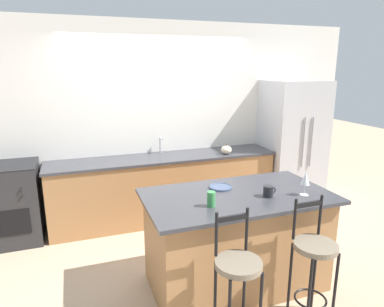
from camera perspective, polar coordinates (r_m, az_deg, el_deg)
ground_plane at (r=4.67m, az=-3.25°, el=-12.32°), size 18.00×18.00×0.00m
wall_back at (r=4.88m, az=-5.69°, el=5.49°), size 6.00×0.07×2.70m
back_counter at (r=4.82m, az=-4.54°, el=-5.63°), size 3.10×0.65×0.91m
sink_faucet at (r=4.83m, az=-5.27°, el=1.71°), size 0.02×0.13×0.22m
kitchen_island at (r=3.43m, az=7.39°, el=-14.04°), size 1.75×0.96×0.94m
refrigerator at (r=5.45m, az=16.23°, el=1.62°), size 0.86×0.74×1.90m
oven_range at (r=4.72m, az=-28.35°, el=-7.39°), size 0.74×0.63×0.97m
bar_stool_near at (r=2.69m, az=7.59°, el=-19.88°), size 0.35×0.35×1.08m
bar_stool_far at (r=3.05m, az=19.60°, el=-16.23°), size 0.35×0.35×1.08m
dinner_plate at (r=3.38m, az=4.77°, el=-5.58°), size 0.23×0.23×0.02m
wine_glass at (r=3.30m, az=18.38°, el=-4.08°), size 0.08×0.08×0.22m
coffee_mug at (r=3.21m, az=12.61°, el=-6.16°), size 0.12×0.09×0.10m
tumbler_cup at (r=2.92m, az=3.22°, el=-7.59°), size 0.07×0.07×0.13m
pumpkin_decoration at (r=4.79m, az=5.74°, el=0.62°), size 0.15×0.15×0.14m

